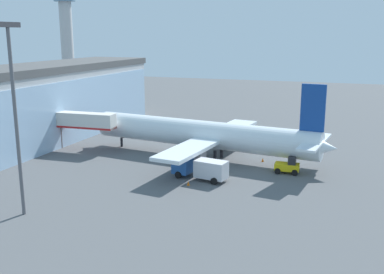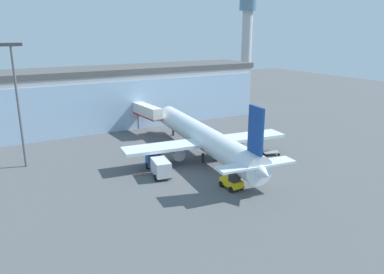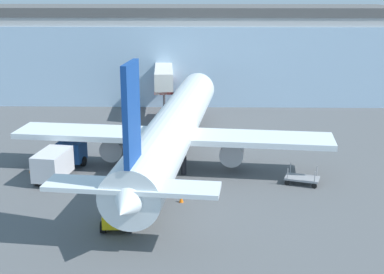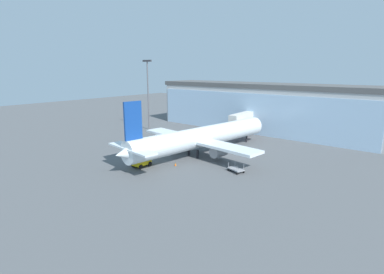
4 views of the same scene
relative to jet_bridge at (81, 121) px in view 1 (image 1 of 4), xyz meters
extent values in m
plane|color=#545659|center=(0.03, -29.02, -4.66)|extent=(240.00, 240.00, 0.00)
cube|color=#B0B0B0|center=(0.03, 10.39, 1.30)|extent=(62.17, 13.90, 11.92)
cube|color=#A1C1DE|center=(-0.10, 3.90, 0.70)|extent=(60.69, 1.49, 10.73)
cube|color=#505050|center=(0.03, 10.39, 7.86)|extent=(63.41, 14.18, 1.20)
cube|color=silver|center=(0.01, -0.11, 0.20)|extent=(2.75, 11.25, 2.40)
cube|color=red|center=(0.01, -0.11, -0.85)|extent=(2.80, 11.26, 0.30)
cylinder|color=#4C4C51|center=(-0.20, 4.07, -2.83)|extent=(0.70, 0.70, 3.66)
cylinder|color=#B6B6B6|center=(62.07, 44.77, 9.34)|extent=(3.84, 3.84, 28.00)
cylinder|color=#59595E|center=(-25.06, -9.14, 4.77)|extent=(0.36, 0.36, 18.86)
cube|color=#333338|center=(-25.06, -9.14, 14.45)|extent=(3.20, 0.40, 0.50)
cylinder|color=white|center=(2.00, -19.61, -1.04)|extent=(8.61, 35.68, 4.04)
cone|color=white|center=(4.30, -2.03, -1.04)|extent=(4.40, 3.50, 4.04)
cone|color=white|center=(-0.30, -37.19, -1.04)|extent=(4.13, 4.44, 3.64)
cube|color=white|center=(1.77, -21.37, -1.45)|extent=(28.70, 7.85, 0.50)
cube|color=white|center=(-0.17, -36.20, -0.44)|extent=(11.22, 3.81, 0.30)
cube|color=navy|center=(-0.10, -35.70, 4.11)|extent=(0.77, 3.22, 6.26)
cylinder|color=gray|center=(-3.51, -20.17, -2.80)|extent=(2.50, 3.45, 2.10)
cylinder|color=gray|center=(7.19, -21.57, -2.80)|extent=(2.50, 3.45, 2.10)
cylinder|color=black|center=(0.44, -22.20, -3.86)|extent=(0.50, 0.50, 1.60)
cylinder|color=black|center=(2.85, -22.52, -3.86)|extent=(0.50, 0.50, 1.60)
cylinder|color=black|center=(3.91, -5.01, -3.86)|extent=(0.40, 0.40, 1.60)
cube|color=#2659A5|center=(-7.56, -20.15, -3.26)|extent=(2.55, 2.55, 1.90)
cube|color=silver|center=(-8.28, -24.29, -3.11)|extent=(2.86, 4.32, 2.20)
cylinder|color=black|center=(-8.64, -19.96, -4.21)|extent=(0.45, 0.94, 0.90)
cylinder|color=black|center=(-6.47, -20.34, -4.21)|extent=(0.45, 0.94, 0.90)
cylinder|color=black|center=(-9.54, -25.08, -4.21)|extent=(0.45, 0.94, 0.90)
cylinder|color=black|center=(-7.37, -25.46, -4.21)|extent=(0.45, 0.94, 0.90)
cube|color=gray|center=(12.88, -24.92, -4.14)|extent=(3.17, 2.43, 0.16)
cylinder|color=black|center=(11.58, -25.23, -4.44)|extent=(0.45, 0.26, 0.44)
cylinder|color=gray|center=(11.58, -25.23, -3.61)|extent=(0.08, 0.08, 0.90)
cylinder|color=black|center=(12.06, -23.88, -4.44)|extent=(0.45, 0.26, 0.44)
cylinder|color=gray|center=(12.06, -23.88, -3.61)|extent=(0.08, 0.08, 0.90)
cylinder|color=black|center=(13.70, -25.97, -4.44)|extent=(0.45, 0.26, 0.44)
cylinder|color=gray|center=(13.70, -25.97, -3.61)|extent=(0.08, 0.08, 0.90)
cylinder|color=black|center=(14.17, -24.61, -4.44)|extent=(0.45, 0.26, 0.44)
cylinder|color=gray|center=(14.17, -24.61, -3.61)|extent=(0.08, 0.08, 0.90)
cube|color=yellow|center=(-1.62, -32.90, -3.81)|extent=(1.89, 3.25, 0.90)
cube|color=#26262B|center=(-1.60, -33.54, -2.86)|extent=(1.43, 1.04, 1.00)
cylinder|color=black|center=(-2.55, -31.80, -4.26)|extent=(0.37, 0.81, 0.80)
cylinder|color=black|center=(-0.75, -31.76, -4.26)|extent=(0.37, 0.81, 0.80)
cylinder|color=black|center=(-2.49, -34.04, -4.26)|extent=(0.37, 0.81, 0.80)
cylinder|color=black|center=(-0.69, -33.99, -4.26)|extent=(0.37, 0.81, 0.80)
cone|color=orange|center=(2.74, -28.82, -4.39)|extent=(0.36, 0.36, 0.55)
cone|color=orange|center=(-10.86, -22.15, -4.39)|extent=(0.36, 0.36, 0.55)
camera|label=1|loc=(-60.37, -40.14, 13.58)|focal=42.00mm
camera|label=2|loc=(-30.74, -71.54, 16.59)|focal=35.00mm
camera|label=3|loc=(3.58, -67.21, 11.84)|focal=50.00mm
camera|label=4|loc=(37.13, -66.71, 12.20)|focal=28.00mm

